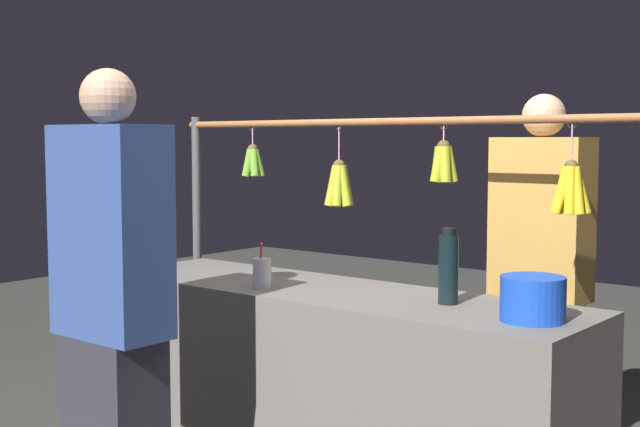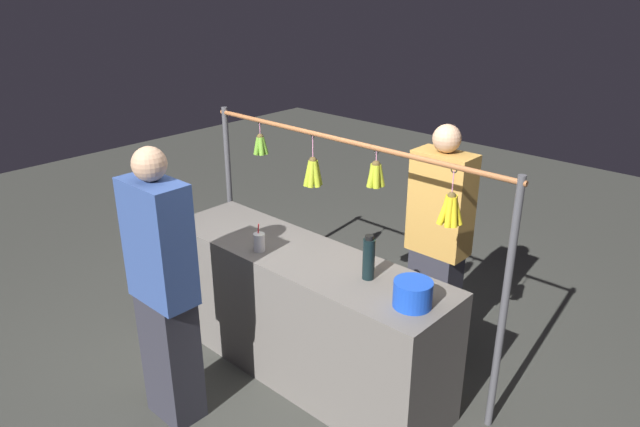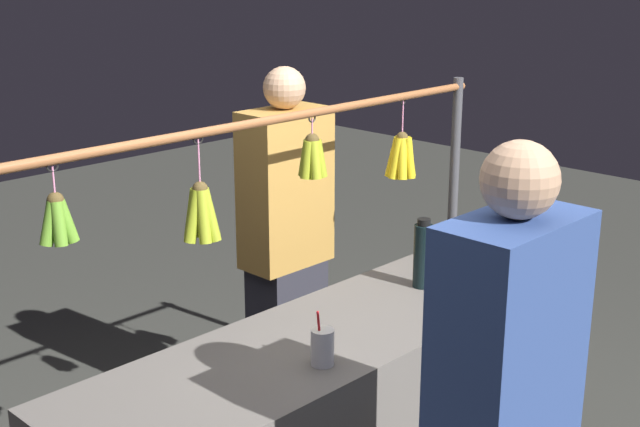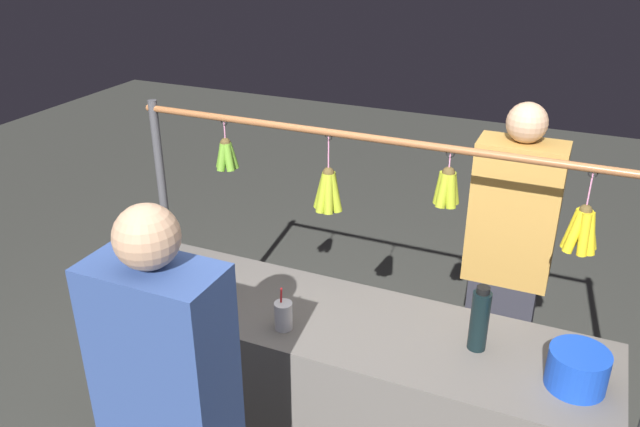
{
  "view_description": "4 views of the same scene",
  "coord_description": "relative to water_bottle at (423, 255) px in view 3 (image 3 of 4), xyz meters",
  "views": [
    {
      "loc": [
        -2.06,
        2.58,
        1.47
      ],
      "look_at": [
        0.06,
        0.0,
        1.18
      ],
      "focal_mm": 47.95,
      "sensor_mm": 36.0,
      "label": 1
    },
    {
      "loc": [
        -2.34,
        2.36,
        2.53
      ],
      "look_at": [
        -0.16,
        0.0,
        1.21
      ],
      "focal_mm": 32.87,
      "sensor_mm": 36.0,
      "label": 2
    },
    {
      "loc": [
        1.98,
        1.84,
        2.11
      ],
      "look_at": [
        0.09,
        0.0,
        1.32
      ],
      "focal_mm": 48.41,
      "sensor_mm": 36.0,
      "label": 3
    },
    {
      "loc": [
        -0.76,
        2.04,
        2.41
      ],
      "look_at": [
        0.14,
        0.0,
        1.35
      ],
      "focal_mm": 35.8,
      "sensor_mm": 36.0,
      "label": 4
    }
  ],
  "objects": [
    {
      "name": "display_rack",
      "position": [
        0.47,
        -0.35,
        0.13
      ],
      "size": [
        2.44,
        0.13,
        1.59
      ],
      "color": "#4C4C51",
      "rests_on": "ground"
    },
    {
      "name": "water_bottle",
      "position": [
        0.0,
        0.0,
        0.0
      ],
      "size": [
        0.07,
        0.07,
        0.27
      ],
      "color": "black",
      "rests_on": "market_counter"
    },
    {
      "name": "blue_bucket",
      "position": [
        -0.36,
        0.08,
        -0.06
      ],
      "size": [
        0.21,
        0.21,
        0.15
      ],
      "primitive_type": "cylinder",
      "color": "blue",
      "rests_on": "market_counter"
    },
    {
      "name": "drink_cup",
      "position": [
        0.74,
        0.18,
        -0.07
      ],
      "size": [
        0.07,
        0.07,
        0.18
      ],
      "color": "silver",
      "rests_on": "market_counter"
    },
    {
      "name": "vendor_person",
      "position": [
        -0.0,
        -0.76,
        -0.2
      ],
      "size": [
        0.4,
        0.21,
        1.66
      ],
      "color": "#2D2D38",
      "rests_on": "ground"
    }
  ]
}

